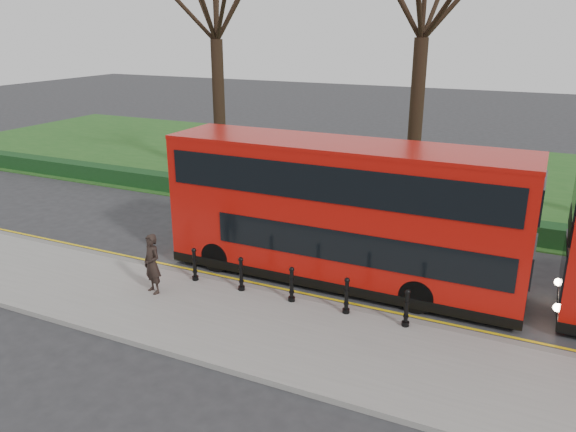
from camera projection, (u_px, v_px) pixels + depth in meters
The scene contains 10 objects.
ground at pixel (271, 279), 17.77m from camera, with size 120.00×120.00×0.00m, color #28282B.
pavement at pixel (221, 319), 15.18m from camera, with size 60.00×4.00×0.15m, color gray.
kerb at pixel (256, 289), 16.89m from camera, with size 60.00×0.25×0.16m, color slate.
grass_verge at pixel (396, 172), 30.60m from camera, with size 60.00×18.00×0.06m, color #20501A.
hedge at pixel (345, 207), 23.46m from camera, with size 60.00×0.90×0.80m, color black.
yellow_line_outer at pixel (261, 287), 17.17m from camera, with size 60.00×0.10×0.01m, color yellow.
yellow_line_inner at pixel (264, 285), 17.34m from camera, with size 60.00×0.10×0.01m, color yellow.
bollard_row at pixel (266, 280), 16.19m from camera, with size 8.36×0.15×1.00m.
bus_lead at pixel (341, 213), 17.04m from camera, with size 10.95×2.51×4.36m.
pedestrian at pixel (152, 264), 16.28m from camera, with size 0.66×0.43×1.80m, color black.
Camera 1 is at (7.40, -14.40, 7.61)m, focal length 35.00 mm.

